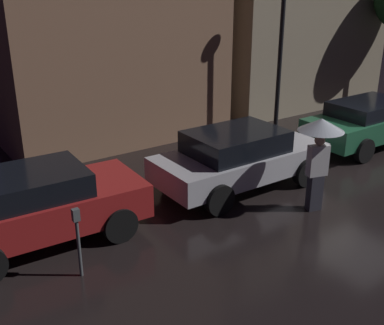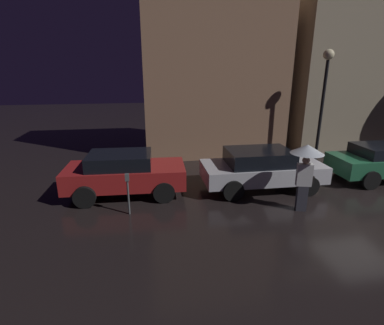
% 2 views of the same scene
% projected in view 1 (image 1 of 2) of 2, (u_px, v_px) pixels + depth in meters
% --- Properties ---
extents(ground_plane, '(60.00, 60.00, 0.00)m').
position_uv_depth(ground_plane, '(366.00, 173.00, 12.83)').
color(ground_plane, black).
extents(building_facade_right, '(7.22, 3.00, 7.80)m').
position_uv_depth(building_facade_right, '(298.00, 3.00, 18.38)').
color(building_facade_right, gray).
rests_on(building_facade_right, ground).
extents(parked_car_red, '(4.12, 1.98, 1.50)m').
position_uv_depth(parked_car_red, '(37.00, 205.00, 9.26)').
color(parked_car_red, maroon).
rests_on(parked_car_red, ground).
extents(parked_car_silver, '(4.37, 2.04, 1.47)m').
position_uv_depth(parked_car_silver, '(239.00, 157.00, 11.72)').
color(parked_car_silver, '#B7B7BF').
rests_on(parked_car_silver, ground).
extents(parked_car_green, '(4.53, 1.94, 1.41)m').
position_uv_depth(parked_car_green, '(370.00, 121.00, 14.65)').
color(parked_car_green, '#1E5638').
rests_on(parked_car_green, ground).
extents(pedestrian_with_umbrella, '(0.98, 0.98, 2.12)m').
position_uv_depth(pedestrian_with_umbrella, '(320.00, 141.00, 10.26)').
color(pedestrian_with_umbrella, '#383842').
rests_on(pedestrian_with_umbrella, ground).
extents(parking_meter, '(0.12, 0.10, 1.31)m').
position_uv_depth(parking_meter, '(78.00, 235.00, 8.17)').
color(parking_meter, '#4C5154').
rests_on(parking_meter, ground).
extents(street_lamp_near, '(0.45, 0.45, 5.02)m').
position_uv_depth(street_lamp_near, '(282.00, 24.00, 14.54)').
color(street_lamp_near, black).
rests_on(street_lamp_near, ground).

